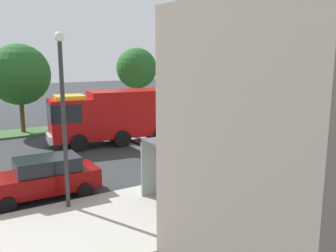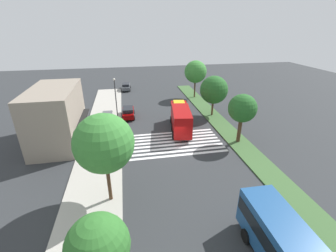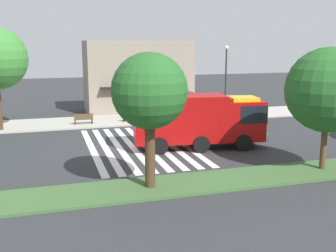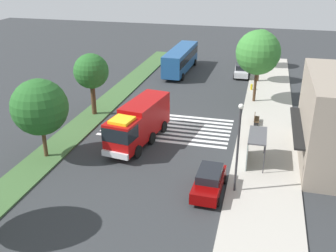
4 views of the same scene
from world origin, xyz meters
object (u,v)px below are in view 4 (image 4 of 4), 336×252
object	(u,v)px
parked_car_west	(242,70)
median_tree_far_west	(91,72)
bus_stop_shelter	(253,142)
sidewalk_tree_west	(259,52)
median_tree_west	(40,107)
transit_bus	(181,58)
sidewalk_tree_center	(258,53)
bench_near_shelter	(254,136)
street_lamp	(238,142)
fire_hydrant	(251,87)
fire_truck	(138,122)
bench_west_of_shelter	(256,119)
parked_car_mid	(209,181)
sidewalk_tree_far_west	(261,41)

from	to	relation	value
parked_car_west	median_tree_far_west	xyz separation A→B (m)	(18.35, -14.11, 3.88)
parked_car_west	bus_stop_shelter	world-z (taller)	bus_stop_shelter
sidewalk_tree_west	median_tree_west	xyz separation A→B (m)	(26.21, -16.31, 0.47)
transit_bus	sidewalk_tree_center	size ratio (longest dim) A/B	1.45
parked_car_west	bench_near_shelter	xyz separation A→B (m)	(20.99, 2.72, -0.29)
street_lamp	median_tree_west	size ratio (longest dim) A/B	1.00
parked_car_west	sidewalk_tree_west	distance (m)	4.35
street_lamp	fire_hydrant	distance (m)	23.94
bench_near_shelter	sidewalk_tree_west	bearing A→B (deg)	-178.43
street_lamp	bus_stop_shelter	bearing A→B (deg)	168.79
median_tree_far_west	parked_car_west	bearing A→B (deg)	142.44
fire_truck	bench_west_of_shelter	xyz separation A→B (m)	(-6.91, 10.14, -1.43)
street_lamp	parked_car_mid	bearing A→B (deg)	-75.84
street_lamp	sidewalk_tree_center	xyz separation A→B (m)	(-19.53, 0.40, 1.77)
sidewalk_tree_far_west	sidewalk_tree_west	distance (m)	7.68
parked_car_mid	median_tree_far_west	size ratio (longest dim) A/B	0.72
parked_car_mid	transit_bus	world-z (taller)	transit_bus
bench_near_shelter	sidewalk_tree_far_west	bearing A→B (deg)	-178.89
street_lamp	parked_car_west	bearing A→B (deg)	-176.52
sidewalk_tree_center	parked_car_west	bearing A→B (deg)	-167.74
bench_near_shelter	bench_west_of_shelter	distance (m)	4.25
median_tree_far_west	median_tree_west	size ratio (longest dim) A/B	0.97
parked_car_west	bus_stop_shelter	bearing A→B (deg)	3.98
fire_truck	transit_bus	size ratio (longest dim) A/B	0.78
bench_west_of_shelter	sidewalk_tree_center	xyz separation A→B (m)	(-6.60, -0.52, 5.21)
sidewalk_tree_far_west	sidewalk_tree_center	world-z (taller)	sidewalk_tree_center
parked_car_west	fire_truck	bearing A→B (deg)	-19.67
parked_car_mid	bench_near_shelter	world-z (taller)	parked_car_mid
parked_car_west	parked_car_mid	bearing A→B (deg)	-2.24
median_tree_far_west	median_tree_west	distance (m)	9.87
sidewalk_tree_center	fire_hydrant	xyz separation A→B (m)	(-4.15, -0.50, -5.31)
fire_truck	sidewalk_tree_west	size ratio (longest dim) A/B	1.61
parked_car_west	sidewalk_tree_far_west	xyz separation A→B (m)	(-5.68, 2.20, 3.11)
bench_west_of_shelter	sidewalk_tree_far_west	distance (m)	22.68
fire_truck	sidewalk_tree_west	bearing A→B (deg)	164.49
sidewalk_tree_west	median_tree_west	world-z (taller)	median_tree_west
transit_bus	bus_stop_shelter	xyz separation A→B (m)	(25.22, 11.54, -0.15)
median_tree_west	bench_near_shelter	bearing A→B (deg)	113.23
sidewalk_tree_far_west	bench_near_shelter	bearing A→B (deg)	1.11
parked_car_mid	sidewalk_tree_west	distance (m)	28.38
parked_car_mid	bench_near_shelter	distance (m)	9.53
fire_truck	fire_hydrant	size ratio (longest dim) A/B	13.03
sidewalk_tree_west	sidewalk_tree_center	xyz separation A→B (m)	(8.14, -0.00, 1.74)
median_tree_far_west	median_tree_west	bearing A→B (deg)	0.00
fire_truck	transit_bus	distance (m)	23.93
parked_car_mid	street_lamp	world-z (taller)	street_lamp
transit_bus	bench_near_shelter	distance (m)	24.20
median_tree_west	bus_stop_shelter	bearing A→B (deg)	100.84
bench_near_shelter	fire_hydrant	size ratio (longest dim) A/B	2.29
parked_car_mid	sidewalk_tree_far_west	world-z (taller)	sidewalk_tree_far_west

